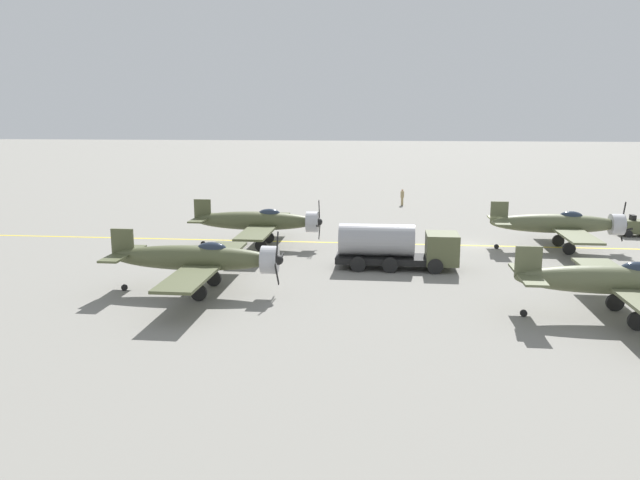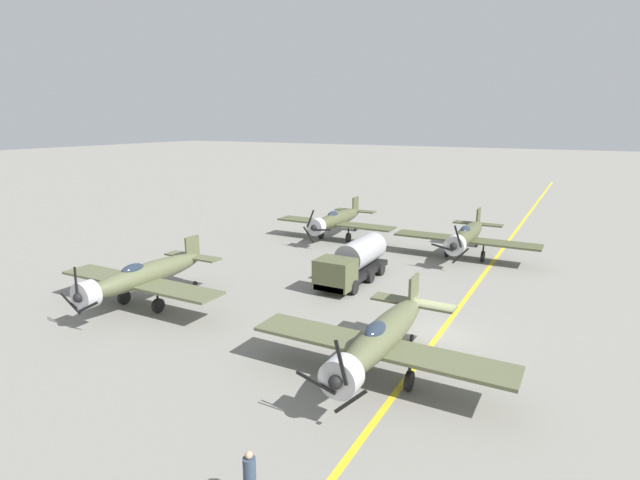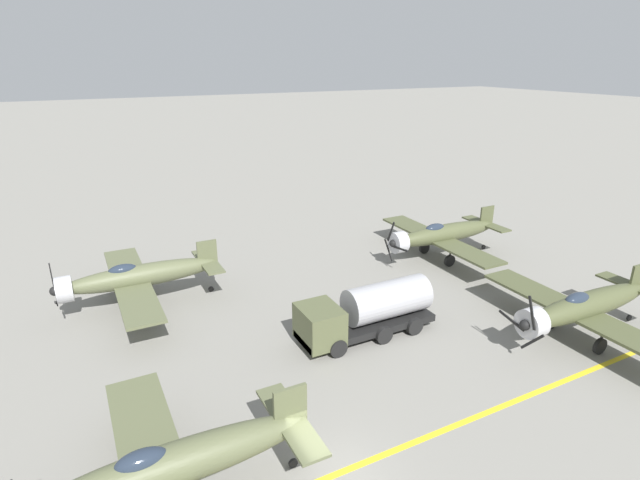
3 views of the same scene
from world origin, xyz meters
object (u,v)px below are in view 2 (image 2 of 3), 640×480
Objects in this scene: airplane_mid_right at (143,276)px; ground_crew_walking at (250,475)px; fuel_tanker at (353,262)px; airplane_near_right at (336,220)px; airplane_near_center at (467,235)px; airplane_mid_center at (381,338)px.

airplane_mid_right is 19.01m from ground_crew_walking.
ground_crew_walking is at bearing 131.36° from airplane_mid_right.
airplane_mid_right reaches higher than fuel_tanker.
airplane_mid_right is 1.50× the size of fuel_tanker.
airplane_mid_right reaches higher than airplane_near_right.
airplane_near_center is at bearing -119.01° from fuel_tanker.
airplane_mid_right is 14.41m from fuel_tanker.
airplane_mid_center is at bearing 136.52° from airplane_near_right.
airplane_mid_right is 6.53× the size of ground_crew_walking.
airplane_mid_right is at bearing -33.37° from ground_crew_walking.
fuel_tanker is (6.99, -12.20, -0.50)m from airplane_mid_center.
airplane_mid_center is 6.53× the size of ground_crew_walking.
fuel_tanker is at bearing -73.35° from ground_crew_walking.
ground_crew_walking is (0.63, 9.07, -1.01)m from airplane_mid_center.
airplane_near_right reaches higher than ground_crew_walking.
airplane_mid_right is 1.00× the size of airplane_near_center.
fuel_tanker is (-9.49, -10.82, -0.50)m from airplane_mid_right.
airplane_mid_center is at bearing 81.55° from airplane_near_center.
airplane_near_right is 35.19m from ground_crew_walking.
airplane_near_center is 11.88m from fuel_tanker.
airplane_near_right is (-2.44, -22.08, 0.00)m from airplane_mid_right.
ground_crew_walking is at bearing 128.03° from airplane_near_right.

